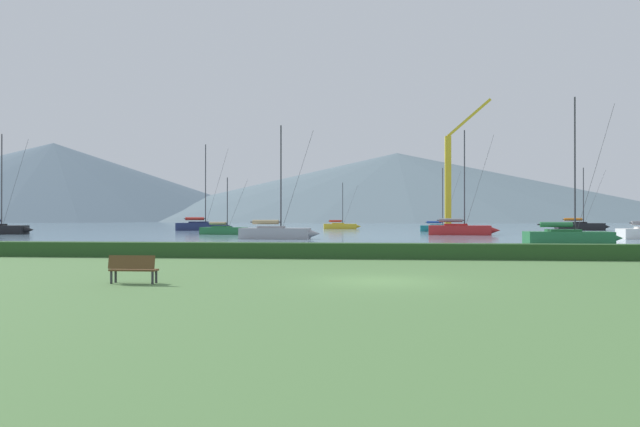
{
  "coord_description": "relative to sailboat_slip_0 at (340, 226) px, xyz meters",
  "views": [
    {
      "loc": [
        -0.09,
        -20.37,
        2.24
      ],
      "look_at": [
        -7.9,
        60.1,
        2.65
      ],
      "focal_mm": 32.94,
      "sensor_mm": 36.0,
      "label": 1
    }
  ],
  "objects": [
    {
      "name": "ground_plane",
      "position": [
        6.63,
        -85.13,
        -0.56
      ],
      "size": [
        1000.0,
        1000.0,
        0.0
      ],
      "primitive_type": "plane",
      "color": "#517A42"
    },
    {
      "name": "harbor_water",
      "position": [
        6.63,
        51.87,
        -0.56
      ],
      "size": [
        320.0,
        246.0,
        0.0
      ],
      "primitive_type": "cube",
      "color": "slate",
      "rests_on": "ground_plane"
    },
    {
      "name": "hedge_line",
      "position": [
        6.63,
        -74.13,
        -0.15
      ],
      "size": [
        80.0,
        1.2,
        0.82
      ],
      "primitive_type": "cube",
      "color": "#284C23",
      "rests_on": "ground_plane"
    },
    {
      "name": "sailboat_slip_0",
      "position": [
        0.0,
        0.0,
        0.0
      ],
      "size": [
        6.87,
        2.67,
        8.35
      ],
      "rotation": [
        0.0,
        0.0,
        0.12
      ],
      "color": "gold",
      "rests_on": "harbor_water"
    },
    {
      "name": "sailboat_slip_1",
      "position": [
        -12.39,
        -33.95,
        -0.02
      ],
      "size": [
        6.73,
        2.87,
        7.1
      ],
      "rotation": [
        0.0,
        0.0,
        -0.17
      ],
      "color": "#236B38",
      "rests_on": "harbor_water"
    },
    {
      "name": "sailboat_slip_2",
      "position": [
        39.6,
        -6.17,
        0.14
      ],
      "size": [
        8.48,
        2.64,
        10.21
      ],
      "rotation": [
        0.0,
        0.0,
        -0.02
      ],
      "color": "black",
      "rests_on": "harbor_water"
    },
    {
      "name": "sailboat_slip_4",
      "position": [
        15.97,
        -16.21,
        -0.0
      ],
      "size": [
        6.62,
        2.2,
        9.53
      ],
      "rotation": [
        0.0,
        0.0,
        -0.05
      ],
      "color": "#19707A",
      "rests_on": "harbor_water"
    },
    {
      "name": "sailboat_slip_6",
      "position": [
        -21.4,
        -13.66,
        0.21
      ],
      "size": [
        9.07,
        3.34,
        13.82
      ],
      "rotation": [
        0.0,
        0.0,
        0.09
      ],
      "color": "navy",
      "rests_on": "harbor_water"
    },
    {
      "name": "sailboat_slip_7",
      "position": [
        -3.46,
        -47.77,
        0.11
      ],
      "size": [
        8.03,
        2.55,
        11.32
      ],
      "rotation": [
        0.0,
        0.0,
        -0.03
      ],
      "color": "#9E9EA3",
      "rests_on": "harbor_water"
    },
    {
      "name": "sailboat_slip_9",
      "position": [
        21.83,
        -57.01,
        0.09
      ],
      "size": [
        7.63,
        2.44,
        11.79
      ],
      "rotation": [
        0.0,
        0.0,
        0.03
      ],
      "color": "#236B38",
      "rests_on": "harbor_water"
    },
    {
      "name": "sailboat_slip_11",
      "position": [
        16.61,
        -33.11,
        0.16
      ],
      "size": [
        8.58,
        3.11,
        12.71
      ],
      "rotation": [
        0.0,
        0.0,
        -0.08
      ],
      "color": "red",
      "rests_on": "harbor_water"
    },
    {
      "name": "park_bench_near_path",
      "position": [
        -1.55,
        -86.66,
        -0.03
      ],
      "size": [
        1.58,
        0.47,
        0.95
      ],
      "rotation": [
        0.0,
        0.0,
        0.0
      ],
      "color": "brown",
      "rests_on": "ground_plane"
    },
    {
      "name": "dock_crane",
      "position": [
        16.43,
        -24.29,
        5.39
      ],
      "size": [
        6.8,
        2.0,
        18.28
      ],
      "color": "#333338",
      "rests_on": "ground_plane"
    },
    {
      "name": "distant_hill_west_ridge",
      "position": [
        18.96,
        260.25,
        20.23
      ],
      "size": [
        348.17,
        348.17,
        41.58
      ],
      "primitive_type": "cone",
      "color": "slate",
      "rests_on": "ground_plane"
    },
    {
      "name": "distant_hill_central_peak",
      "position": [
        -174.02,
        206.7,
        21.17
      ],
      "size": [
        263.4,
        263.4,
        43.46
      ],
      "primitive_type": "cone",
      "color": "#4C6070",
      "rests_on": "ground_plane"
    },
    {
      "name": "distant_hill_east_ridge",
      "position": [
        28.03,
        321.21,
        20.58
      ],
      "size": [
        342.35,
        342.35,
        42.28
      ],
      "primitive_type": "cone",
      "color": "#4C6070",
      "rests_on": "ground_plane"
    }
  ]
}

